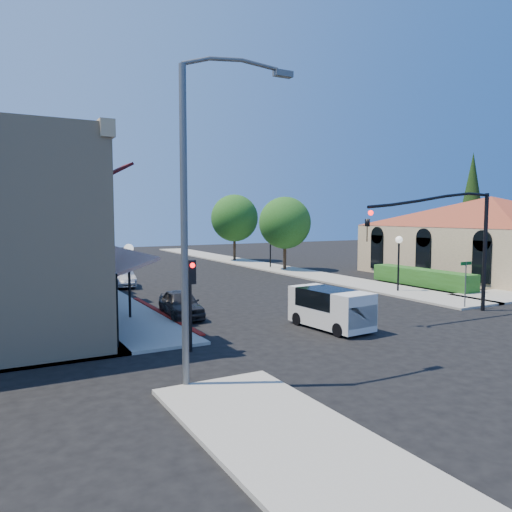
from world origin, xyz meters
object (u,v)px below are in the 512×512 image
street_tree_b (234,218)px  lamppost_right_far (270,239)px  conifer_far (472,200)px  lamppost_right_near (399,249)px  signal_mast_arm (457,232)px  white_van (331,306)px  parked_car_b (122,277)px  street_name_sign (466,277)px  lamppost_left_far (78,245)px  parked_car_a (181,304)px  lamppost_left_near (129,262)px  parked_car_c (118,276)px  secondary_signal (191,288)px  cobra_streetlight (196,202)px  parked_car_d (103,268)px  street_tree_a (285,223)px

street_tree_b → lamppost_right_far: 8.21m
conifer_far → lamppost_right_near: (-19.50, -10.00, -3.62)m
signal_mast_arm → white_van: size_ratio=2.01×
signal_mast_arm → lamppost_right_near: (2.64, 6.50, -1.35)m
lamppost_right_near → parked_car_b: lamppost_right_near is taller
street_name_sign → lamppost_left_far: (-16.00, 19.80, 1.04)m
conifer_far → signal_mast_arm: (-22.14, -16.50, -2.27)m
lamppost_right_far → parked_car_a: (-14.70, -16.59, -2.08)m
lamppost_left_near → parked_car_c: 12.40m
street_tree_b → parked_car_b: bearing=-139.1°
street_tree_b → lamppost_right_far: street_tree_b is taller
lamppost_left_far → street_name_sign: bearing=-51.1°
secondary_signal → white_van: secondary_signal is taller
street_tree_b → lamppost_right_near: size_ratio=1.97×
cobra_streetlight → parked_car_d: 28.56m
cobra_streetlight → street_name_sign: cobra_streetlight is taller
cobra_streetlight → parked_car_b: bearing=82.0°
street_tree_b → street_name_sign: size_ratio=2.81×
cobra_streetlight → lamppost_right_far: cobra_streetlight is taller
signal_mast_arm → parked_car_c: size_ratio=1.90×
secondary_signal → white_van: bearing=4.8°
conifer_far → lamppost_right_near: conifer_far is taller
street_tree_a → street_name_sign: street_tree_a is taller
parked_car_d → street_name_sign: bearing=-55.6°
street_tree_a → parked_car_a: 21.22m
lamppost_right_far → parked_car_d: size_ratio=0.81×
cobra_streetlight → secondary_signal: bearing=71.4°
white_van → parked_car_c: 18.68m
secondary_signal → street_name_sign: 15.53m
cobra_streetlight → lamppost_left_far: size_ratio=2.61×
street_name_sign → lamppost_left_near: size_ratio=0.70×
street_tree_a → street_tree_b: size_ratio=0.92×
lamppost_right_near → parked_car_d: size_ratio=0.81×
street_tree_a → lamppost_right_far: size_ratio=1.82×
conifer_far → street_tree_a: (-19.20, 4.00, -2.17)m
street_tree_a → parked_car_d: (-14.79, 4.00, -3.58)m
parked_car_a → street_tree_b: bearing=63.2°
cobra_streetlight → parked_car_a: 10.89m
conifer_far → signal_mast_arm: size_ratio=1.37×
street_tree_a → white_van: (-10.16, -20.04, -3.21)m
signal_mast_arm → parked_car_a: size_ratio=2.10×
lamppost_left_near → parked_car_c: bearing=79.1°
conifer_far → white_van: conifer_far is taller
conifer_far → parked_car_c: 34.74m
conifer_far → lamppost_left_near: (-36.50, -10.00, -3.62)m
lamppost_right_far → secondary_signal: bearing=-126.1°
street_tree_a → lamppost_left_far: street_tree_a is taller
parked_car_b → parked_car_c: (0.00, 1.00, -0.03)m
street_name_sign → lamppost_left_near: bearing=160.1°
cobra_streetlight → white_van: bearing=26.9°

